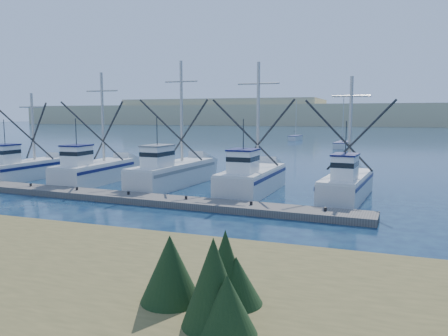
{
  "coord_description": "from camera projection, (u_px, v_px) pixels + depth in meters",
  "views": [
    {
      "loc": [
        8.71,
        -16.76,
        5.3
      ],
      "look_at": [
        -0.22,
        8.0,
        2.06
      ],
      "focal_mm": 35.0,
      "sensor_mm": 36.0,
      "label": 1
    }
  ],
  "objects": [
    {
      "name": "sailboat_near",
      "position": [
        342.0,
        145.0,
        69.14
      ],
      "size": [
        2.31,
        6.72,
        8.1
      ],
      "rotation": [
        0.0,
        0.0,
        -0.08
      ],
      "color": "silver",
      "rests_on": "ground"
    },
    {
      "name": "sailboat_far",
      "position": [
        295.0,
        138.0,
        89.61
      ],
      "size": [
        2.16,
        5.33,
        8.1
      ],
      "rotation": [
        0.0,
        0.0,
        -0.12
      ],
      "color": "silver",
      "rests_on": "ground"
    },
    {
      "name": "trawler_fleet",
      "position": [
        170.0,
        175.0,
        31.42
      ],
      "size": [
        28.17,
        9.34,
        9.3
      ],
      "color": "silver",
      "rests_on": "ground"
    },
    {
      "name": "floating_dock",
      "position": [
        129.0,
        198.0,
        26.9
      ],
      "size": [
        29.26,
        3.39,
        0.39
      ],
      "primitive_type": "cube",
      "rotation": [
        0.0,
        0.0,
        -0.05
      ],
      "color": "#625D58",
      "rests_on": "ground"
    },
    {
      "name": "dune_ridge",
      "position": [
        363.0,
        115.0,
        214.7
      ],
      "size": [
        360.0,
        60.0,
        10.0
      ],
      "primitive_type": "cube",
      "color": "tan",
      "rests_on": "ground"
    },
    {
      "name": "ground",
      "position": [
        167.0,
        235.0,
        19.23
      ],
      "size": [
        500.0,
        500.0,
        0.0
      ],
      "primitive_type": "plane",
      "color": "#0C1C37",
      "rests_on": "ground"
    }
  ]
}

